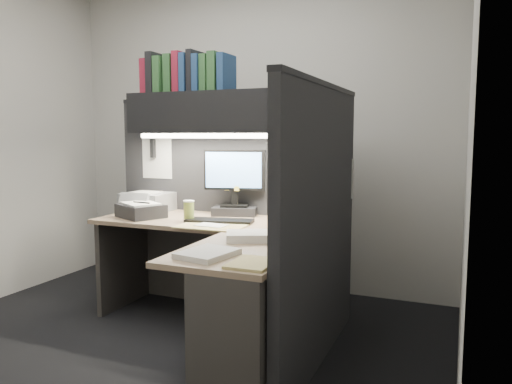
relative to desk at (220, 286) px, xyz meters
The scene contains 22 objects.
floor 0.61m from the desk, behind, with size 3.50×3.50×0.00m, color black.
wall_back 1.81m from the desk, 105.82° to the left, with size 3.50×0.04×2.70m, color beige.
wall_right 1.61m from the desk, ahead, with size 0.04×3.00×2.70m, color beige.
partition_back 1.07m from the desk, 113.00° to the left, with size 1.90×0.06×1.60m, color black.
partition_right 0.68m from the desk, 18.19° to the left, with size 0.06×1.50×1.60m, color black.
desk is the anchor object (origin of this frame).
overhead_shelf 1.33m from the desk, 111.79° to the left, with size 1.55×0.34×0.30m, color black.
task_light_tube 1.12m from the desk, 116.16° to the left, with size 0.04×0.04×1.32m, color white.
monitor 0.99m from the desk, 109.13° to the left, with size 0.45×0.28×0.50m.
keyboard 0.62m from the desk, 116.79° to the left, with size 0.47×0.16×0.02m, color black.
mousepad 0.61m from the desk, 52.90° to the left, with size 0.22×0.20×0.00m, color navy.
mouse 0.62m from the desk, 50.65° to the left, with size 0.07×0.11×0.04m, color black.
telephone 0.76m from the desk, 74.22° to the left, with size 0.21×0.22×0.08m, color tan.
coffee_cup 0.74m from the desk, 136.11° to the left, with size 0.07×0.07×0.14m, color #B0BB4A.
printer 1.32m from the desk, 143.82° to the left, with size 0.36×0.31×0.14m, color gray.
notebook_stack 1.05m from the desk, 152.33° to the left, with size 0.32×0.27×0.10m, color black.
open_folder 0.49m from the desk, 124.50° to the left, with size 0.44×0.29×0.01m, color tan.
paper_stack_a 0.36m from the desk, ahead, with size 0.24×0.21×0.05m, color white.
paper_stack_b 0.53m from the desk, 70.92° to the right, with size 0.23×0.28×0.03m, color white.
manila_stack 0.69m from the desk, 48.95° to the right, with size 0.20×0.25×0.01m, color tan.
binder_row 1.67m from the desk, 130.89° to the left, with size 0.72×0.25×0.31m.
pinned_papers 0.83m from the desk, 90.40° to the left, with size 1.76×1.31×0.51m.
Camera 1 is at (1.74, -2.57, 1.33)m, focal length 35.00 mm.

